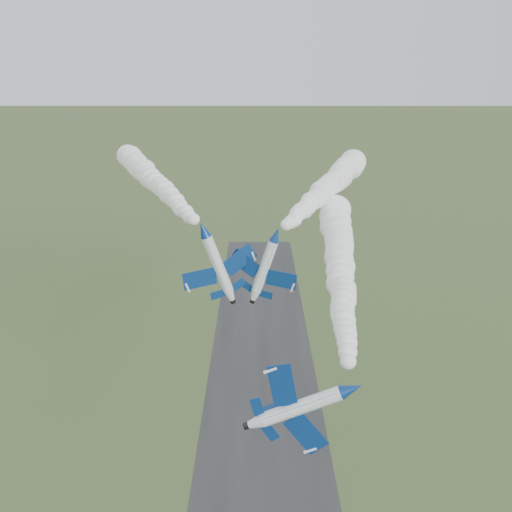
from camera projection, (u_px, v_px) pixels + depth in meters
The scene contains 7 objects.
runway at pixel (264, 456), 100.85m from camera, with size 24.00×260.00×0.04m, color #2A2A2C.
jet_lead at pixel (352, 390), 57.27m from camera, with size 5.14×13.20×9.93m.
smoke_trail_jet_lead at pixel (339, 264), 86.20m from camera, with size 5.72×56.89×5.72m, color white, non-canonical shape.
jet_pair_left at pixel (203, 229), 80.11m from camera, with size 10.98×13.45×4.61m.
smoke_trail_jet_pair_left at pixel (153, 180), 110.96m from camera, with size 5.32×63.31×5.32m, color white, non-canonical shape.
jet_pair_right at pixel (276, 235), 81.01m from camera, with size 10.21×12.43×4.14m.
smoke_trail_jet_pair_right at pixel (328, 187), 106.58m from camera, with size 5.58×52.99×5.58m, color white, non-canonical shape.
Camera 1 is at (-1.29, -54.45, 65.62)m, focal length 40.00 mm.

